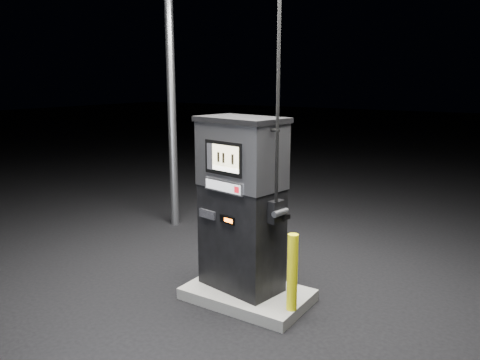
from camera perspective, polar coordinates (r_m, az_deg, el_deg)
The scene contains 5 objects.
ground at distance 6.43m, azimuth 0.91°, elevation -14.37°, with size 80.00×80.00×0.00m, color black.
pump_island at distance 6.39m, azimuth 0.92°, elevation -13.76°, with size 1.60×1.00×0.15m, color slate.
fuel_dispenser at distance 6.04m, azimuth 0.19°, elevation -2.77°, with size 1.30×0.86×4.70m.
bollard_left at distance 6.49m, azimuth -3.27°, elevation -7.71°, with size 0.14×0.14×1.03m, color #FFF70E.
bollard_right at distance 5.70m, azimuth 6.40°, elevation -11.13°, with size 0.13×0.13×0.95m, color #FFF70E.
Camera 1 is at (3.07, -4.86, 2.88)m, focal length 35.00 mm.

